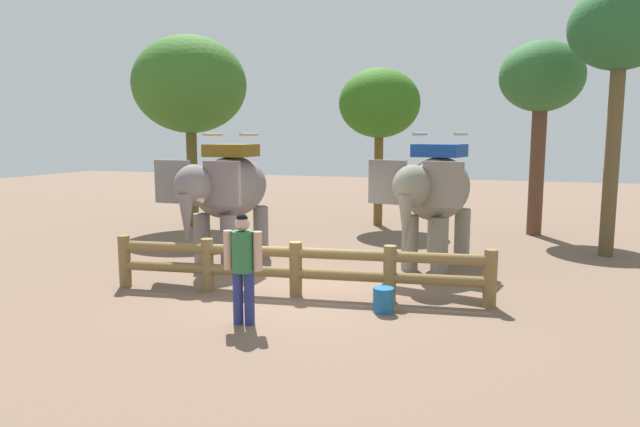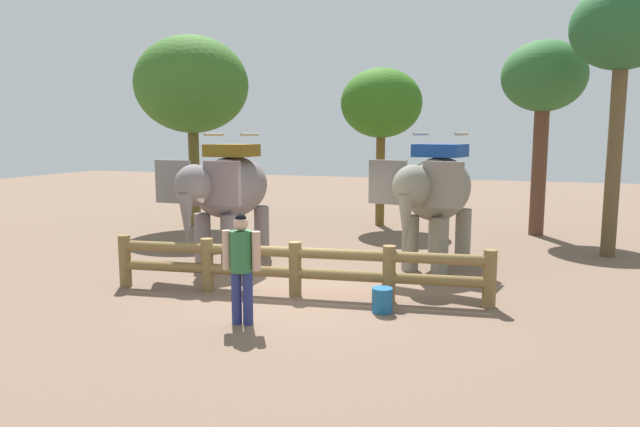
{
  "view_description": "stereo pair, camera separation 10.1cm",
  "coord_description": "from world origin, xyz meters",
  "px_view_note": "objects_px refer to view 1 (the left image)",
  "views": [
    {
      "loc": [
        3.74,
        -10.11,
        3.07
      ],
      "look_at": [
        0.0,
        1.33,
        1.4
      ],
      "focal_mm": 32.04,
      "sensor_mm": 36.0,
      "label": 1
    },
    {
      "loc": [
        3.83,
        -10.08,
        3.07
      ],
      "look_at": [
        0.0,
        1.33,
        1.4
      ],
      "focal_mm": 32.04,
      "sensor_mm": 36.0,
      "label": 2
    }
  ],
  "objects_px": {
    "tree_far_right": "(379,104)",
    "tree_deep_back": "(190,85)",
    "log_fence": "(296,265)",
    "elephant_near_left": "(227,191)",
    "tourist_woman_in_black": "(243,261)",
    "elephant_center": "(435,192)",
    "feed_bucket": "(383,300)",
    "tree_far_left": "(621,33)",
    "tree_back_center": "(541,82)"
  },
  "relations": [
    {
      "from": "log_fence",
      "to": "feed_bucket",
      "type": "relative_size",
      "value": 16.88
    },
    {
      "from": "elephant_near_left",
      "to": "elephant_center",
      "type": "distance_m",
      "value": 4.88
    },
    {
      "from": "tree_far_left",
      "to": "tree_back_center",
      "type": "bearing_deg",
      "value": 120.48
    },
    {
      "from": "elephant_near_left",
      "to": "tree_back_center",
      "type": "relative_size",
      "value": 0.62
    },
    {
      "from": "elephant_near_left",
      "to": "tree_far_right",
      "type": "height_order",
      "value": "tree_far_right"
    },
    {
      "from": "elephant_center",
      "to": "tree_far_left",
      "type": "height_order",
      "value": "tree_far_left"
    },
    {
      "from": "tree_far_left",
      "to": "tree_far_right",
      "type": "bearing_deg",
      "value": 155.09
    },
    {
      "from": "tourist_woman_in_black",
      "to": "tree_back_center",
      "type": "relative_size",
      "value": 0.31
    },
    {
      "from": "log_fence",
      "to": "elephant_center",
      "type": "height_order",
      "value": "elephant_center"
    },
    {
      "from": "log_fence",
      "to": "feed_bucket",
      "type": "height_order",
      "value": "log_fence"
    },
    {
      "from": "tree_far_left",
      "to": "tree_deep_back",
      "type": "height_order",
      "value": "tree_far_left"
    },
    {
      "from": "elephant_center",
      "to": "tourist_woman_in_black",
      "type": "xyz_separation_m",
      "value": [
        -2.43,
        -5.1,
        -0.7
      ]
    },
    {
      "from": "tree_far_left",
      "to": "elephant_near_left",
      "type": "bearing_deg",
      "value": -157.19
    },
    {
      "from": "tree_deep_back",
      "to": "log_fence",
      "type": "bearing_deg",
      "value": -47.84
    },
    {
      "from": "elephant_near_left",
      "to": "elephant_center",
      "type": "height_order",
      "value": "elephant_center"
    },
    {
      "from": "log_fence",
      "to": "tree_deep_back",
      "type": "bearing_deg",
      "value": 132.16
    },
    {
      "from": "elephant_center",
      "to": "tourist_woman_in_black",
      "type": "height_order",
      "value": "elephant_center"
    },
    {
      "from": "elephant_near_left",
      "to": "tourist_woman_in_black",
      "type": "distance_m",
      "value": 4.65
    },
    {
      "from": "tree_far_right",
      "to": "tree_deep_back",
      "type": "distance_m",
      "value": 6.3
    },
    {
      "from": "elephant_near_left",
      "to": "tree_deep_back",
      "type": "relative_size",
      "value": 0.57
    },
    {
      "from": "elephant_center",
      "to": "tree_back_center",
      "type": "bearing_deg",
      "value": 65.45
    },
    {
      "from": "feed_bucket",
      "to": "tree_deep_back",
      "type": "bearing_deg",
      "value": 137.47
    },
    {
      "from": "elephant_near_left",
      "to": "tree_far_left",
      "type": "distance_m",
      "value": 10.24
    },
    {
      "from": "tree_far_right",
      "to": "log_fence",
      "type": "bearing_deg",
      "value": -87.7
    },
    {
      "from": "tourist_woman_in_black",
      "to": "elephant_near_left",
      "type": "bearing_deg",
      "value": 120.2
    },
    {
      "from": "elephant_center",
      "to": "tree_deep_back",
      "type": "distance_m",
      "value": 9.72
    },
    {
      "from": "tree_deep_back",
      "to": "feed_bucket",
      "type": "distance_m",
      "value": 11.88
    },
    {
      "from": "elephant_center",
      "to": "tree_far_left",
      "type": "xyz_separation_m",
      "value": [
        4.04,
        2.57,
        3.76
      ]
    },
    {
      "from": "elephant_near_left",
      "to": "tree_far_left",
      "type": "relative_size",
      "value": 0.54
    },
    {
      "from": "elephant_center",
      "to": "tree_deep_back",
      "type": "height_order",
      "value": "tree_deep_back"
    },
    {
      "from": "log_fence",
      "to": "tree_deep_back",
      "type": "xyz_separation_m",
      "value": [
        -6.32,
        6.98,
        4.07
      ]
    },
    {
      "from": "tree_far_left",
      "to": "tree_back_center",
      "type": "relative_size",
      "value": 1.15
    },
    {
      "from": "tree_back_center",
      "to": "tree_deep_back",
      "type": "height_order",
      "value": "tree_deep_back"
    },
    {
      "from": "tourist_woman_in_black",
      "to": "tree_far_right",
      "type": "bearing_deg",
      "value": 90.67
    },
    {
      "from": "tourist_woman_in_black",
      "to": "tree_deep_back",
      "type": "height_order",
      "value": "tree_deep_back"
    },
    {
      "from": "log_fence",
      "to": "elephant_center",
      "type": "bearing_deg",
      "value": 56.45
    },
    {
      "from": "tree_far_left",
      "to": "feed_bucket",
      "type": "distance_m",
      "value": 9.38
    },
    {
      "from": "log_fence",
      "to": "tree_far_left",
      "type": "xyz_separation_m",
      "value": [
        6.23,
        5.88,
        4.9
      ]
    },
    {
      "from": "elephant_near_left",
      "to": "feed_bucket",
      "type": "distance_m",
      "value": 5.32
    },
    {
      "from": "tree_deep_back",
      "to": "elephant_near_left",
      "type": "bearing_deg",
      "value": -51.8
    },
    {
      "from": "log_fence",
      "to": "tree_far_left",
      "type": "height_order",
      "value": "tree_far_left"
    },
    {
      "from": "tourist_woman_in_black",
      "to": "tree_back_center",
      "type": "distance_m",
      "value": 12.03
    },
    {
      "from": "log_fence",
      "to": "tree_back_center",
      "type": "relative_size",
      "value": 1.26
    },
    {
      "from": "log_fence",
      "to": "tourist_woman_in_black",
      "type": "distance_m",
      "value": 1.86
    },
    {
      "from": "tree_deep_back",
      "to": "feed_bucket",
      "type": "xyz_separation_m",
      "value": [
        8.12,
        -7.45,
        -4.46
      ]
    },
    {
      "from": "tree_far_right",
      "to": "tree_deep_back",
      "type": "height_order",
      "value": "tree_deep_back"
    },
    {
      "from": "elephant_near_left",
      "to": "tree_back_center",
      "type": "height_order",
      "value": "tree_back_center"
    },
    {
      "from": "tree_far_right",
      "to": "tree_far_left",
      "type": "bearing_deg",
      "value": -24.91
    },
    {
      "from": "elephant_near_left",
      "to": "tree_deep_back",
      "type": "bearing_deg",
      "value": 128.2
    },
    {
      "from": "tree_deep_back",
      "to": "tourist_woman_in_black",
      "type": "bearing_deg",
      "value": -55.24
    }
  ]
}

